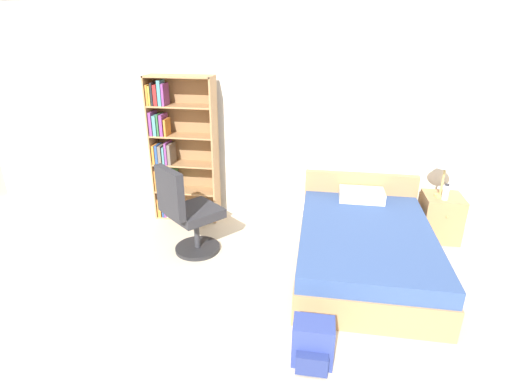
{
  "coord_description": "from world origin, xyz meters",
  "views": [
    {
      "loc": [
        0.01,
        -1.57,
        2.31
      ],
      "look_at": [
        -0.58,
        1.98,
        0.82
      ],
      "focal_mm": 28.0,
      "sensor_mm": 36.0,
      "label": 1
    }
  ],
  "objects": [
    {
      "name": "wall_back",
      "position": [
        0.0,
        3.23,
        1.3
      ],
      "size": [
        9.0,
        0.06,
        2.6
      ],
      "color": "white",
      "rests_on": "ground_plane"
    },
    {
      "name": "bookshelf",
      "position": [
        -1.74,
        2.97,
        0.9
      ],
      "size": [
        0.81,
        0.29,
        1.8
      ],
      "color": "#AD7F51",
      "rests_on": "ground_plane"
    },
    {
      "name": "bed",
      "position": [
        0.52,
        2.13,
        0.24
      ],
      "size": [
        1.31,
        1.94,
        0.72
      ],
      "color": "#AD7F51",
      "rests_on": "ground_plane"
    },
    {
      "name": "office_chair",
      "position": [
        -1.33,
        2.08,
        0.48
      ],
      "size": [
        0.71,
        0.72,
        1.02
      ],
      "color": "#232326",
      "rests_on": "ground_plane"
    },
    {
      "name": "nightstand",
      "position": [
        1.44,
        2.89,
        0.27
      ],
      "size": [
        0.42,
        0.44,
        0.53
      ],
      "color": "#AD7F51",
      "rests_on": "ground_plane"
    },
    {
      "name": "table_lamp",
      "position": [
        1.39,
        2.87,
        0.96
      ],
      "size": [
        0.26,
        0.26,
        0.52
      ],
      "color": "tan",
      "rests_on": "nightstand"
    },
    {
      "name": "water_bottle",
      "position": [
        1.42,
        2.79,
        0.62
      ],
      "size": [
        0.07,
        0.07,
        0.19
      ],
      "color": "silver",
      "rests_on": "nightstand"
    },
    {
      "name": "backpack_blue",
      "position": [
        0.05,
        0.73,
        0.17
      ],
      "size": [
        0.3,
        0.28,
        0.35
      ],
      "color": "navy",
      "rests_on": "ground_plane"
    }
  ]
}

